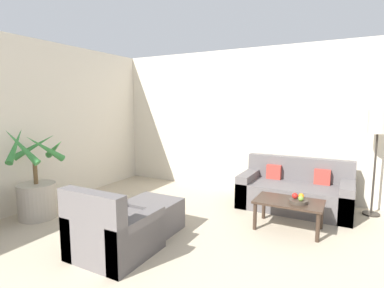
% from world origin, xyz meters
% --- Properties ---
extents(wall_back, '(8.47, 0.06, 2.70)m').
position_xyz_m(wall_back, '(0.00, 6.40, 1.35)').
color(wall_back, beige).
rests_on(wall_back, ground_plane).
extents(potted_palm, '(0.85, 0.84, 1.36)m').
position_xyz_m(potted_palm, '(-3.01, 3.59, 0.41)').
color(potted_palm, '#ADA393').
rests_on(potted_palm, ground_plane).
extents(sofa_loveseat, '(1.70, 0.85, 0.79)m').
position_xyz_m(sofa_loveseat, '(0.27, 5.81, 0.27)').
color(sofa_loveseat, '#605B5B').
rests_on(sofa_loveseat, ground_plane).
extents(floor_lamp, '(0.28, 0.28, 1.60)m').
position_xyz_m(floor_lamp, '(1.36, 6.07, 1.33)').
color(floor_lamp, '#2D2823').
rests_on(floor_lamp, ground_plane).
extents(coffee_table, '(0.87, 0.54, 0.40)m').
position_xyz_m(coffee_table, '(0.34, 4.92, 0.34)').
color(coffee_table, '#38281E').
rests_on(coffee_table, ground_plane).
extents(fruit_bowl, '(0.24, 0.24, 0.04)m').
position_xyz_m(fruit_bowl, '(0.47, 4.87, 0.42)').
color(fruit_bowl, '#42382D').
rests_on(fruit_bowl, coffee_table).
extents(apple_red, '(0.08, 0.08, 0.08)m').
position_xyz_m(apple_red, '(0.42, 4.90, 0.48)').
color(apple_red, red).
rests_on(apple_red, fruit_bowl).
extents(apple_green, '(0.07, 0.07, 0.07)m').
position_xyz_m(apple_green, '(0.50, 4.84, 0.47)').
color(apple_green, olive).
rests_on(apple_green, fruit_bowl).
extents(orange_fruit, '(0.07, 0.07, 0.07)m').
position_xyz_m(orange_fruit, '(0.49, 4.94, 0.48)').
color(orange_fruit, orange).
rests_on(orange_fruit, fruit_bowl).
extents(armchair, '(0.80, 0.81, 0.80)m').
position_xyz_m(armchair, '(-1.23, 3.27, 0.26)').
color(armchair, '#605B5B').
rests_on(armchair, ground_plane).
extents(ottoman, '(0.66, 0.56, 0.41)m').
position_xyz_m(ottoman, '(-1.24, 4.05, 0.20)').
color(ottoman, '#605B5B').
rests_on(ottoman, ground_plane).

